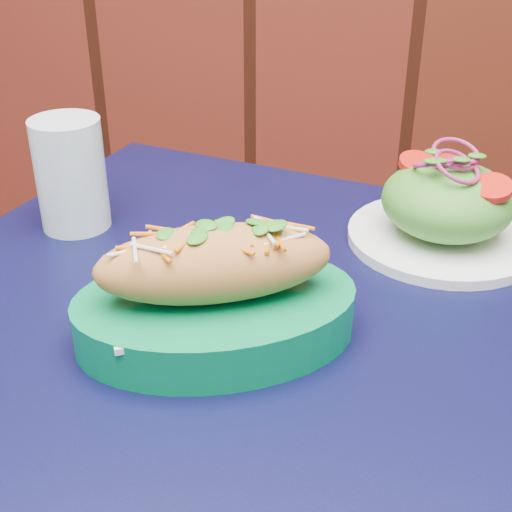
# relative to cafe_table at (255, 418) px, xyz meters

# --- Properties ---
(cafe_table) EXTENTS (1.00, 1.00, 0.75)m
(cafe_table) POSITION_rel_cafe_table_xyz_m (0.00, 0.00, 0.00)
(cafe_table) COLOR black
(cafe_table) RESTS_ON ground
(banh_mi_basket) EXTENTS (0.30, 0.24, 0.12)m
(banh_mi_basket) POSITION_rel_cafe_table_xyz_m (-0.04, 0.01, 0.13)
(banh_mi_basket) COLOR #037441
(banh_mi_basket) RESTS_ON cafe_table
(salad_plate) EXTENTS (0.22, 0.22, 0.11)m
(salad_plate) POSITION_rel_cafe_table_xyz_m (0.19, 0.23, 0.13)
(salad_plate) COLOR white
(salad_plate) RESTS_ON cafe_table
(water_glass) EXTENTS (0.08, 0.08, 0.13)m
(water_glass) POSITION_rel_cafe_table_xyz_m (-0.25, 0.21, 0.15)
(water_glass) COLOR silver
(water_glass) RESTS_ON cafe_table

